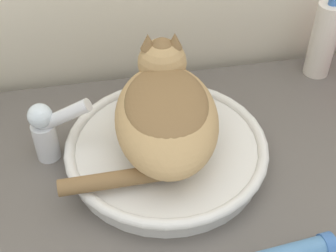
{
  "coord_description": "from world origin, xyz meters",
  "views": [
    {
      "loc": [
        -0.15,
        -0.3,
        1.47
      ],
      "look_at": [
        -0.04,
        0.28,
        0.93
      ],
      "focal_mm": 50.0,
      "sensor_mm": 36.0,
      "label": 1
    }
  ],
  "objects": [
    {
      "name": "soap_pump_bottle",
      "position": [
        0.35,
        0.5,
        0.92
      ],
      "size": [
        0.06,
        0.06,
        0.21
      ],
      "color": "silver",
      "rests_on": "vanity_counter"
    },
    {
      "name": "cat",
      "position": [
        -0.04,
        0.3,
        0.95
      ],
      "size": [
        0.3,
        0.3,
        0.16
      ],
      "rotation": [
        0.0,
        0.0,
        1.45
      ],
      "color": "tan",
      "rests_on": "sink_basin"
    },
    {
      "name": "faucet",
      "position": [
        -0.24,
        0.34,
        0.9
      ],
      "size": [
        0.12,
        0.06,
        0.14
      ],
      "rotation": [
        0.0,
        0.0,
        -0.23
      ],
      "color": "silver",
      "rests_on": "vanity_counter"
    },
    {
      "name": "sink_basin",
      "position": [
        -0.04,
        0.29,
        0.86
      ],
      "size": [
        0.37,
        0.37,
        0.05
      ],
      "color": "silver",
      "rests_on": "vanity_counter"
    }
  ]
}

